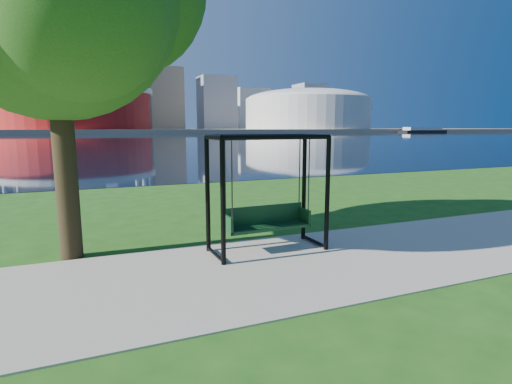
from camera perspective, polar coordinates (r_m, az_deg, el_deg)
ground at (r=8.39m, az=0.21°, el=-9.91°), size 900.00×900.00×0.00m
path at (r=7.95m, az=1.62°, el=-10.89°), size 120.00×4.00×0.03m
river at (r=109.39m, az=-21.00°, el=7.11°), size 900.00×180.00×0.02m
far_bank at (r=313.34m, az=-22.12°, el=8.16°), size 900.00×228.00×2.00m
stadium at (r=242.69m, az=-24.54°, el=11.05°), size 83.00×83.00×32.00m
arena at (r=279.19m, az=7.38°, el=11.76°), size 84.00×84.00×26.56m
skyline at (r=328.39m, az=-23.28°, el=14.21°), size 392.00×66.00×96.50m
swing at (r=8.79m, az=1.61°, el=-0.56°), size 2.57×1.17×2.60m
barge at (r=273.36m, az=22.69°, el=8.17°), size 31.93×8.68×3.19m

